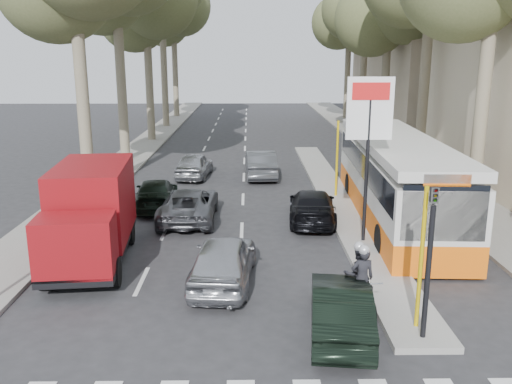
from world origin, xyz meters
TOP-DOWN VIEW (x-y plane):
  - ground at (0.00, 0.00)m, footprint 120.00×120.00m
  - sidewalk_right at (8.60, 25.00)m, footprint 3.20×70.00m
  - median_left at (-8.00, 28.00)m, footprint 2.40×64.00m
  - traffic_island at (3.25, 11.00)m, footprint 1.50×26.00m
  - building_far at (15.50, 34.00)m, footprint 11.00×20.00m
  - billboard at (3.25, 5.00)m, footprint 1.50×12.10m
  - traffic_light_island at (3.25, -1.50)m, footprint 0.16×0.41m
  - tree_l_c at (-7.77, 28.11)m, footprint 7.40×7.20m
  - tree_l_e at (-7.97, 44.11)m, footprint 7.40×7.20m
  - tree_r_c at (9.03, 26.11)m, footprint 7.40×7.20m
  - tree_r_e at (9.23, 42.11)m, footprint 7.40×7.20m
  - silver_hatchback at (-1.35, 1.84)m, footprint 1.99×4.22m
  - dark_hatchback at (1.47, -1.00)m, footprint 1.74×3.92m
  - queue_car_a at (-2.97, 7.90)m, footprint 2.09×4.52m
  - queue_car_b at (1.80, 7.62)m, footprint 2.10×4.41m
  - queue_car_c at (-3.50, 15.47)m, footprint 1.90×4.00m
  - queue_car_d at (-0.02, 15.51)m, footprint 1.68×4.35m
  - queue_car_e at (-4.54, 9.69)m, footprint 2.05×4.29m
  - red_truck at (-5.48, 3.60)m, footprint 2.60×5.74m
  - city_bus at (5.04, 7.93)m, footprint 3.23×12.39m
  - motorcycle at (2.18, 0.32)m, footprint 0.80×2.06m
  - pedestrian_far at (7.91, 13.68)m, footprint 1.11×0.75m

SIDE VIEW (x-z plane):
  - ground at x=0.00m, z-range 0.00..0.00m
  - sidewalk_right at x=8.60m, z-range 0.00..0.12m
  - median_left at x=-8.00m, z-range 0.00..0.12m
  - traffic_island at x=3.25m, z-range 0.00..0.16m
  - queue_car_e at x=-4.54m, z-range 0.00..1.21m
  - queue_car_b at x=1.80m, z-range 0.00..1.24m
  - dark_hatchback at x=1.47m, z-range 0.00..1.25m
  - queue_car_a at x=-2.97m, z-range 0.00..1.26m
  - queue_car_c at x=-3.50m, z-range 0.00..1.32m
  - silver_hatchback at x=-1.35m, z-range 0.00..1.39m
  - queue_car_d at x=-0.02m, z-range 0.00..1.41m
  - motorcycle at x=2.18m, z-range -0.08..1.67m
  - pedestrian_far at x=7.91m, z-range 0.12..1.71m
  - red_truck at x=-5.48m, z-range 0.08..3.05m
  - city_bus at x=5.04m, z-range 0.09..3.32m
  - traffic_light_island at x=3.25m, z-range 0.69..4.29m
  - billboard at x=3.25m, z-range 0.90..6.50m
  - building_far at x=15.50m, z-range 0.00..16.00m
  - tree_r_c at x=9.03m, z-range 3.03..16.35m
  - tree_l_c at x=-7.77m, z-range 3.18..16.89m
  - tree_r_e at x=9.23m, z-range 3.33..17.43m
  - tree_l_e at x=-7.97m, z-range 3.48..17.97m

